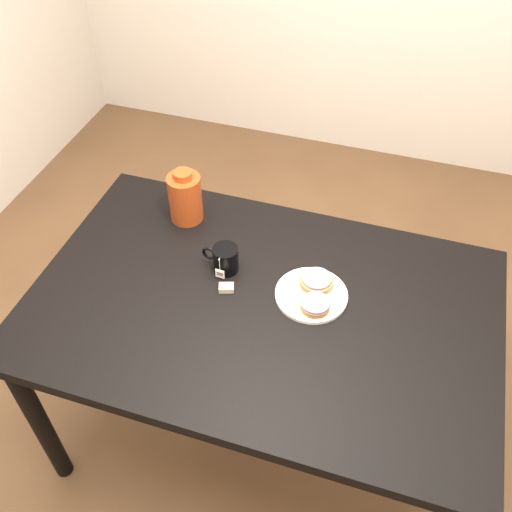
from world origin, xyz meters
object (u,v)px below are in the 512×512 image
Objects in this scene: table at (262,320)px; bagel_back at (317,281)px; teabag_pouch at (226,288)px; plate at (311,294)px; mug at (225,259)px; bagel_package at (185,197)px; bagel_front at (315,305)px.

table is 11.50× the size of bagel_back.
table is 31.11× the size of teabag_pouch.
teabag_pouch is at bearing -159.13° from bagel_back.
plate is 1.81× the size of bagel_back.
plate is at bearing -1.78° from mug.
mug reaches higher than bagel_back.
bagel_front is at bearing -27.72° from bagel_package.
table is 0.22m from mug.
teabag_pouch is (-0.25, -0.05, 0.00)m from plate.
mug is at bearing 174.28° from plate.
table is at bearing -152.51° from plate.
table is 0.21m from bagel_back.
plate is at bearing -24.04° from bagel_package.
bagel_back is 0.10m from bagel_front.
mug is 2.75× the size of teabag_pouch.
bagel_package is at bearing 141.44° from mug.
bagel_package is at bearing 160.52° from bagel_back.
bagel_back reaches higher than plate.
bagel_front is 0.48× the size of bagel_package.
bagel_package is (-0.24, 0.28, 0.08)m from teabag_pouch.
bagel_package reaches higher than bagel_back.
mug reaches higher than plate.
bagel_front is (0.02, -0.05, 0.02)m from plate.
table is at bearing -173.23° from bagel_front.
table is 11.31× the size of mug.
table is at bearing -29.05° from mug.
teabag_pouch is (0.03, -0.08, -0.04)m from mug.
bagel_package reaches higher than plate.
bagel_front reaches higher than teabag_pouch.
bagel_package is at bearing 152.28° from bagel_front.
bagel_front is at bearing 6.77° from table.
table is 15.13× the size of bagel_front.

